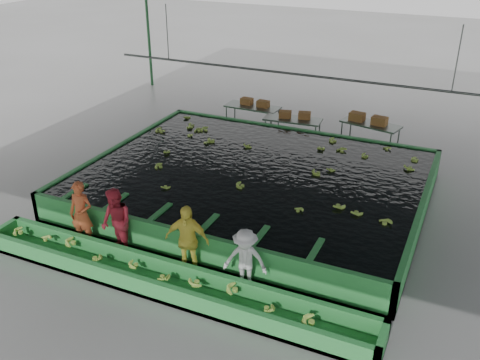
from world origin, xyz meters
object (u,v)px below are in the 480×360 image
at_px(box_stack_right, 368,123).
at_px(worker_a, 81,214).
at_px(sorting_trough, 165,280).
at_px(packing_table_mid, 292,131).
at_px(box_stack_left, 255,106).
at_px(packing_table_right, 369,136).
at_px(packing_table_left, 252,118).
at_px(flotation_tank, 254,183).
at_px(worker_b, 116,223).
at_px(box_stack_mid, 295,118).
at_px(worker_d, 245,260).
at_px(worker_c, 187,240).

bearing_deg(box_stack_right, worker_a, -118.27).
bearing_deg(sorting_trough, packing_table_mid, 92.47).
bearing_deg(box_stack_left, packing_table_right, -0.86).
bearing_deg(packing_table_left, flotation_tank, -66.12).
bearing_deg(packing_table_right, box_stack_left, 179.14).
distance_m(sorting_trough, box_stack_right, 10.76).
bearing_deg(packing_table_left, packing_table_right, 0.27).
distance_m(flotation_tank, worker_a, 5.25).
distance_m(worker_a, box_stack_right, 11.02).
bearing_deg(flotation_tank, worker_b, -113.60).
height_order(packing_table_mid, box_stack_mid, box_stack_mid).
bearing_deg(worker_d, packing_table_right, 72.97).
distance_m(worker_b, worker_d, 3.53).
height_order(worker_b, worker_c, worker_c).
xyz_separation_m(worker_a, packing_table_mid, (2.56, 8.97, -0.40)).
height_order(packing_table_right, box_stack_mid, box_stack_mid).
xyz_separation_m(sorting_trough, box_stack_left, (-2.31, 10.55, 0.74)).
xyz_separation_m(flotation_tank, worker_b, (-1.88, -4.30, 0.45)).
bearing_deg(packing_table_mid, worker_a, -105.91).
bearing_deg(worker_c, box_stack_right, 66.30).
bearing_deg(worker_d, packing_table_left, 99.78).
distance_m(worker_b, box_stack_mid, 9.18).
bearing_deg(worker_b, packing_table_mid, 105.59).
bearing_deg(worker_b, box_stack_right, 91.83).
relative_size(worker_a, worker_d, 1.14).
xyz_separation_m(packing_table_mid, packing_table_right, (2.78, 0.71, 0.00)).
bearing_deg(worker_d, packing_table_mid, 90.16).
distance_m(packing_table_right, box_stack_left, 4.70).
bearing_deg(box_stack_right, packing_table_mid, -164.63).
relative_size(packing_table_left, packing_table_right, 1.02).
height_order(worker_d, packing_table_mid, worker_d).
height_order(packing_table_left, box_stack_left, box_stack_left).
bearing_deg(worker_a, packing_table_right, 53.06).
distance_m(sorting_trough, box_stack_left, 10.83).
bearing_deg(worker_d, box_stack_left, 99.27).
distance_m(worker_d, box_stack_mid, 9.28).
bearing_deg(packing_table_right, sorting_trough, -102.69).
bearing_deg(worker_d, box_stack_mid, 89.79).
relative_size(packing_table_right, box_stack_left, 1.79).
distance_m(sorting_trough, worker_b, 2.14).
relative_size(sorting_trough, packing_table_left, 4.58).
height_order(worker_a, packing_table_right, worker_a).
bearing_deg(worker_d, worker_b, 167.18).
bearing_deg(sorting_trough, packing_table_left, 102.79).
relative_size(worker_c, packing_table_mid, 0.85).
bearing_deg(box_stack_mid, sorting_trough, -87.80).
distance_m(packing_table_mid, box_stack_left, 2.11).
bearing_deg(packing_table_left, box_stack_mid, -16.93).
distance_m(worker_a, packing_table_left, 9.69).
bearing_deg(worker_d, box_stack_right, 73.69).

